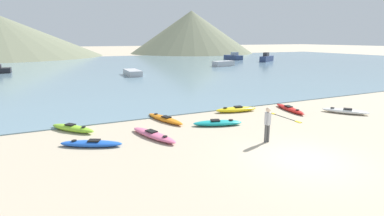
{
  "coord_description": "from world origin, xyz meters",
  "views": [
    {
      "loc": [
        -9.14,
        -8.53,
        4.9
      ],
      "look_at": [
        -1.05,
        8.6,
        0.5
      ],
      "focal_mm": 28.0,
      "sensor_mm": 36.0,
      "label": 1
    }
  ],
  "objects_px": {
    "kayak_on_sand_6": "(218,123)",
    "kayak_on_sand_7": "(345,111)",
    "kayak_on_sand_4": "(153,135)",
    "kayak_on_sand_5": "(73,128)",
    "kayak_on_sand_0": "(91,144)",
    "moored_boat_2": "(132,73)",
    "moored_boat_4": "(267,58)",
    "moored_boat_0": "(233,57)",
    "kayak_on_sand_2": "(165,119)",
    "moored_boat_1": "(223,64)",
    "kayak_on_sand_1": "(236,109)",
    "loose_paddle": "(285,117)",
    "kayak_on_sand_3": "(290,109)",
    "person_near_foreground": "(268,122)"
  },
  "relations": [
    {
      "from": "kayak_on_sand_3",
      "to": "moored_boat_0",
      "type": "bearing_deg",
      "value": 61.42
    },
    {
      "from": "person_near_foreground",
      "to": "moored_boat_2",
      "type": "distance_m",
      "value": 28.99
    },
    {
      "from": "kayak_on_sand_0",
      "to": "moored_boat_4",
      "type": "distance_m",
      "value": 56.52
    },
    {
      "from": "kayak_on_sand_0",
      "to": "loose_paddle",
      "type": "bearing_deg",
      "value": 0.9
    },
    {
      "from": "kayak_on_sand_4",
      "to": "kayak_on_sand_6",
      "type": "height_order",
      "value": "kayak_on_sand_6"
    },
    {
      "from": "kayak_on_sand_6",
      "to": "moored_boat_0",
      "type": "bearing_deg",
      "value": 56.13
    },
    {
      "from": "kayak_on_sand_4",
      "to": "kayak_on_sand_5",
      "type": "height_order",
      "value": "kayak_on_sand_5"
    },
    {
      "from": "moored_boat_0",
      "to": "moored_boat_4",
      "type": "relative_size",
      "value": 0.95
    },
    {
      "from": "kayak_on_sand_0",
      "to": "moored_boat_2",
      "type": "relative_size",
      "value": 0.66
    },
    {
      "from": "kayak_on_sand_2",
      "to": "moored_boat_2",
      "type": "height_order",
      "value": "moored_boat_2"
    },
    {
      "from": "kayak_on_sand_6",
      "to": "kayak_on_sand_7",
      "type": "relative_size",
      "value": 1.07
    },
    {
      "from": "kayak_on_sand_3",
      "to": "moored_boat_2",
      "type": "relative_size",
      "value": 0.75
    },
    {
      "from": "kayak_on_sand_7",
      "to": "moored_boat_4",
      "type": "xyz_separation_m",
      "value": [
        25.08,
        39.22,
        0.59
      ]
    },
    {
      "from": "kayak_on_sand_3",
      "to": "kayak_on_sand_5",
      "type": "distance_m",
      "value": 14.1
    },
    {
      "from": "loose_paddle",
      "to": "kayak_on_sand_1",
      "type": "bearing_deg",
      "value": 126.27
    },
    {
      "from": "kayak_on_sand_1",
      "to": "moored_boat_0",
      "type": "bearing_deg",
      "value": 57.27
    },
    {
      "from": "kayak_on_sand_0",
      "to": "kayak_on_sand_7",
      "type": "bearing_deg",
      "value": -2.4
    },
    {
      "from": "moored_boat_2",
      "to": "kayak_on_sand_4",
      "type": "bearing_deg",
      "value": -102.07
    },
    {
      "from": "moored_boat_2",
      "to": "moored_boat_0",
      "type": "bearing_deg",
      "value": 34.98
    },
    {
      "from": "kayak_on_sand_1",
      "to": "moored_boat_1",
      "type": "distance_m",
      "value": 34.47
    },
    {
      "from": "kayak_on_sand_3",
      "to": "moored_boat_0",
      "type": "xyz_separation_m",
      "value": [
        24.53,
        45.04,
        0.55
      ]
    },
    {
      "from": "kayak_on_sand_5",
      "to": "moored_boat_4",
      "type": "xyz_separation_m",
      "value": [
        41.94,
        35.67,
        0.58
      ]
    },
    {
      "from": "moored_boat_4",
      "to": "moored_boat_2",
      "type": "bearing_deg",
      "value": -158.99
    },
    {
      "from": "kayak_on_sand_6",
      "to": "moored_boat_1",
      "type": "xyz_separation_m",
      "value": [
        19.85,
        32.3,
        0.37
      ]
    },
    {
      "from": "kayak_on_sand_3",
      "to": "moored_boat_2",
      "type": "height_order",
      "value": "moored_boat_2"
    },
    {
      "from": "kayak_on_sand_1",
      "to": "moored_boat_4",
      "type": "bearing_deg",
      "value": 48.63
    },
    {
      "from": "kayak_on_sand_5",
      "to": "kayak_on_sand_6",
      "type": "bearing_deg",
      "value": -17.34
    },
    {
      "from": "person_near_foreground",
      "to": "moored_boat_4",
      "type": "height_order",
      "value": "moored_boat_4"
    },
    {
      "from": "kayak_on_sand_7",
      "to": "moored_boat_0",
      "type": "xyz_separation_m",
      "value": [
        21.7,
        47.2,
        0.53
      ]
    },
    {
      "from": "kayak_on_sand_2",
      "to": "moored_boat_2",
      "type": "bearing_deg",
      "value": 80.37
    },
    {
      "from": "moored_boat_0",
      "to": "person_near_foreground",
      "type": "bearing_deg",
      "value": -121.36
    },
    {
      "from": "kayak_on_sand_2",
      "to": "kayak_on_sand_7",
      "type": "bearing_deg",
      "value": -16.14
    },
    {
      "from": "kayak_on_sand_1",
      "to": "moored_boat_2",
      "type": "relative_size",
      "value": 0.69
    },
    {
      "from": "kayak_on_sand_6",
      "to": "moored_boat_2",
      "type": "bearing_deg",
      "value": 86.58
    },
    {
      "from": "kayak_on_sand_5",
      "to": "kayak_on_sand_7",
      "type": "bearing_deg",
      "value": -11.89
    },
    {
      "from": "kayak_on_sand_3",
      "to": "moored_boat_4",
      "type": "height_order",
      "value": "moored_boat_4"
    },
    {
      "from": "kayak_on_sand_2",
      "to": "loose_paddle",
      "type": "height_order",
      "value": "kayak_on_sand_2"
    },
    {
      "from": "moored_boat_2",
      "to": "moored_boat_4",
      "type": "distance_m",
      "value": 35.09
    },
    {
      "from": "kayak_on_sand_5",
      "to": "loose_paddle",
      "type": "xyz_separation_m",
      "value": [
        12.4,
        -2.68,
        -0.16
      ]
    },
    {
      "from": "kayak_on_sand_0",
      "to": "moored_boat_0",
      "type": "bearing_deg",
      "value": 50.79
    },
    {
      "from": "kayak_on_sand_1",
      "to": "loose_paddle",
      "type": "bearing_deg",
      "value": -53.73
    },
    {
      "from": "person_near_foreground",
      "to": "loose_paddle",
      "type": "xyz_separation_m",
      "value": [
        4.02,
        3.2,
        -0.98
      ]
    },
    {
      "from": "moored_boat_4",
      "to": "person_near_foreground",
      "type": "bearing_deg",
      "value": -128.93
    },
    {
      "from": "kayak_on_sand_1",
      "to": "moored_boat_0",
      "type": "relative_size",
      "value": 0.61
    },
    {
      "from": "kayak_on_sand_1",
      "to": "kayak_on_sand_3",
      "type": "height_order",
      "value": "kayak_on_sand_1"
    },
    {
      "from": "kayak_on_sand_7",
      "to": "moored_boat_4",
      "type": "bearing_deg",
      "value": 57.41
    },
    {
      "from": "kayak_on_sand_6",
      "to": "kayak_on_sand_7",
      "type": "bearing_deg",
      "value": -7.17
    },
    {
      "from": "kayak_on_sand_1",
      "to": "kayak_on_sand_6",
      "type": "xyz_separation_m",
      "value": [
        -2.81,
        -2.33,
        -0.02
      ]
    },
    {
      "from": "kayak_on_sand_3",
      "to": "kayak_on_sand_4",
      "type": "distance_m",
      "value": 10.52
    },
    {
      "from": "kayak_on_sand_4",
      "to": "moored_boat_1",
      "type": "height_order",
      "value": "moored_boat_1"
    }
  ]
}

